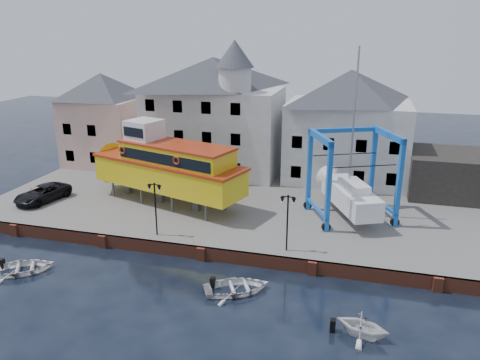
# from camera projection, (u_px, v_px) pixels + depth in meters

# --- Properties ---
(ground) EXTENTS (140.00, 140.00, 0.00)m
(ground) POSITION_uv_depth(u_px,v_px,m) (202.00, 260.00, 33.97)
(ground) COLOR black
(ground) RESTS_ON ground
(hardstanding) EXTENTS (44.00, 22.00, 1.00)m
(hardstanding) POSITION_uv_depth(u_px,v_px,m) (241.00, 202.00, 43.91)
(hardstanding) COLOR #5E5D5B
(hardstanding) RESTS_ON ground
(quay_wall) EXTENTS (44.00, 0.47, 1.00)m
(quay_wall) POSITION_uv_depth(u_px,v_px,m) (202.00, 253.00, 33.91)
(quay_wall) COLOR brown
(quay_wall) RESTS_ON ground
(building_pink) EXTENTS (8.00, 7.00, 10.30)m
(building_pink) POSITION_uv_depth(u_px,v_px,m) (104.00, 119.00, 53.05)
(building_pink) COLOR #D9A59A
(building_pink) RESTS_ON hardstanding
(building_white_main) EXTENTS (14.00, 8.30, 14.00)m
(building_white_main) POSITION_uv_depth(u_px,v_px,m) (215.00, 114.00, 49.77)
(building_white_main) COLOR #B7B8B3
(building_white_main) RESTS_ON hardstanding
(building_white_right) EXTENTS (12.00, 8.00, 11.20)m
(building_white_right) POSITION_uv_depth(u_px,v_px,m) (348.00, 126.00, 47.10)
(building_white_right) COLOR #B7B8B3
(building_white_right) RESTS_ON hardstanding
(shed_dark) EXTENTS (8.00, 7.00, 4.00)m
(shed_dark) POSITION_uv_depth(u_px,v_px,m) (453.00, 174.00, 43.90)
(shed_dark) COLOR black
(shed_dark) RESTS_ON hardstanding
(lamp_post_left) EXTENTS (1.12, 0.32, 4.20)m
(lamp_post_left) POSITION_uv_depth(u_px,v_px,m) (155.00, 196.00, 34.77)
(lamp_post_left) COLOR black
(lamp_post_left) RESTS_ON hardstanding
(lamp_post_right) EXTENTS (1.12, 0.32, 4.20)m
(lamp_post_right) POSITION_uv_depth(u_px,v_px,m) (288.00, 209.00, 32.28)
(lamp_post_right) COLOR black
(lamp_post_right) RESTS_ON hardstanding
(tour_boat) EXTENTS (17.20, 8.86, 7.31)m
(tour_boat) POSITION_uv_depth(u_px,v_px,m) (159.00, 165.00, 41.61)
(tour_boat) COLOR #59595E
(tour_boat) RESTS_ON hardstanding
(travel_lift) EXTENTS (7.93, 9.26, 13.79)m
(travel_lift) POSITION_uv_depth(u_px,v_px,m) (347.00, 188.00, 39.11)
(travel_lift) COLOR blue
(travel_lift) RESTS_ON hardstanding
(van) EXTENTS (3.54, 5.64, 1.45)m
(van) POSITION_uv_depth(u_px,v_px,m) (43.00, 193.00, 42.48)
(van) COLOR black
(van) RESTS_ON hardstanding
(motorboat_b) EXTENTS (5.15, 4.64, 0.88)m
(motorboat_b) POSITION_uv_depth(u_px,v_px,m) (236.00, 291.00, 29.92)
(motorboat_b) COLOR white
(motorboat_b) RESTS_ON ground
(motorboat_c) EXTENTS (3.48, 3.20, 1.54)m
(motorboat_c) POSITION_uv_depth(u_px,v_px,m) (362.00, 336.00, 25.61)
(motorboat_c) COLOR white
(motorboat_c) RESTS_ON ground
(motorboat_d) EXTENTS (5.17, 4.81, 0.87)m
(motorboat_d) POSITION_uv_depth(u_px,v_px,m) (22.00, 272.00, 32.32)
(motorboat_d) COLOR white
(motorboat_d) RESTS_ON ground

